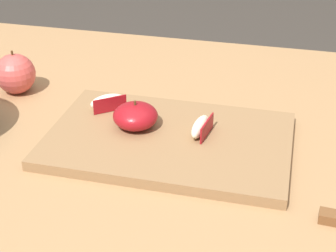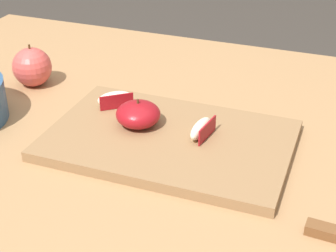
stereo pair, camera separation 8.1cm
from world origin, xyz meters
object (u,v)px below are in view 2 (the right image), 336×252
at_px(cutting_board, 168,142).
at_px(apple_wedge_right, 201,129).
at_px(apple_half_skin_up, 138,114).
at_px(whole_apple_pink_lady, 32,67).
at_px(apple_wedge_front, 115,99).

bearing_deg(cutting_board, apple_wedge_right, 23.47).
bearing_deg(apple_half_skin_up, apple_wedge_right, 0.95).
relative_size(apple_half_skin_up, whole_apple_pink_lady, 0.87).
height_order(apple_wedge_front, apple_wedge_right, same).
bearing_deg(whole_apple_pink_lady, apple_wedge_front, -14.98).
height_order(apple_wedge_right, whole_apple_pink_lady, whole_apple_pink_lady).
bearing_deg(cutting_board, apple_half_skin_up, 161.99).
xyz_separation_m(cutting_board, whole_apple_pink_lady, (-0.32, 0.12, 0.03)).
distance_m(apple_half_skin_up, whole_apple_pink_lady, 0.28).
bearing_deg(cutting_board, whole_apple_pink_lady, 159.69).
xyz_separation_m(cutting_board, apple_half_skin_up, (-0.06, 0.02, 0.03)).
bearing_deg(apple_wedge_front, apple_wedge_right, -14.86).
xyz_separation_m(apple_half_skin_up, whole_apple_pink_lady, (-0.27, 0.10, 0.00)).
bearing_deg(cutting_board, apple_wedge_front, 151.62).
relative_size(apple_half_skin_up, apple_wedge_front, 1.19).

